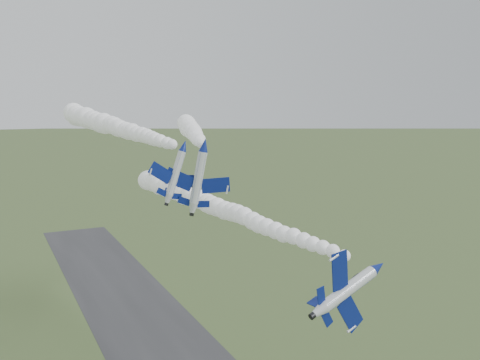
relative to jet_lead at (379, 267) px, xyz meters
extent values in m
cylinder|color=silver|center=(-0.07, 0.11, -0.02)|extent=(3.47, 9.33, 2.07)
cone|color=navy|center=(0.83, -5.58, -0.02)|extent=(2.42, 2.68, 2.07)
cone|color=silver|center=(-0.93, 5.57, -0.02)|extent=(2.35, 2.25, 2.07)
cylinder|color=black|center=(-1.10, 6.65, -0.02)|extent=(1.14, 0.81, 1.05)
ellipsoid|color=black|center=(0.87, -2.12, 0.18)|extent=(1.85, 3.30, 1.38)
cube|color=navy|center=(-1.41, 0.77, 3.01)|extent=(2.17, 2.85, 4.77)
cube|color=navy|center=(0.70, 1.11, -3.15)|extent=(2.17, 2.85, 4.77)
cube|color=navy|center=(-1.34, 4.52, 1.62)|extent=(0.99, 1.31, 2.09)
cube|color=navy|center=(-0.21, 4.70, -1.66)|extent=(0.99, 1.31, 2.09)
cube|color=navy|center=(0.58, 4.56, 0.45)|extent=(2.54, 2.07, 0.91)
cylinder|color=silver|center=(-16.88, 29.00, 14.71)|extent=(2.32, 7.47, 1.67)
cone|color=navy|center=(-16.47, 24.38, 14.71)|extent=(1.84, 2.07, 1.67)
cone|color=silver|center=(-17.28, 33.44, 14.71)|extent=(1.81, 1.72, 1.67)
cylinder|color=black|center=(-17.36, 34.31, 14.71)|extent=(0.89, 0.60, 0.85)
ellipsoid|color=black|center=(-16.55, 27.13, 15.18)|extent=(1.34, 2.61, 1.12)
cube|color=navy|center=(-19.45, 29.47, 15.46)|extent=(4.01, 2.43, 1.45)
cube|color=navy|center=(-14.52, 29.91, 13.72)|extent=(4.01, 2.43, 1.45)
cube|color=navy|center=(-18.52, 32.54, 15.18)|extent=(1.76, 1.11, 0.66)
cube|color=navy|center=(-15.89, 32.78, 14.25)|extent=(1.76, 1.11, 0.66)
cube|color=navy|center=(-16.81, 32.48, 15.78)|extent=(0.86, 1.46, 1.85)
cylinder|color=silver|center=(-13.83, 27.60, 14.83)|extent=(4.01, 8.79, 1.80)
cone|color=navy|center=(-15.26, 22.35, 14.83)|extent=(2.34, 2.65, 1.80)
cone|color=silver|center=(-12.45, 32.64, 14.83)|extent=(2.23, 2.26, 1.80)
cylinder|color=black|center=(-12.18, 33.63, 14.83)|extent=(1.04, 0.83, 0.91)
ellipsoid|color=black|center=(-14.31, 25.43, 15.39)|extent=(1.94, 3.17, 1.20)
cube|color=navy|center=(-16.56, 29.19, 15.26)|extent=(5.15, 3.60, 1.04)
cube|color=navy|center=(-10.73, 27.60, 14.09)|extent=(5.15, 3.60, 1.04)
cube|color=navy|center=(-14.25, 32.18, 15.14)|extent=(2.26, 1.62, 0.49)
cube|color=navy|center=(-11.14, 31.33, 14.51)|extent=(2.26, 1.62, 0.49)
cube|color=navy|center=(-12.51, 31.45, 16.14)|extent=(0.96, 1.73, 2.24)
camera|label=1|loc=(-46.94, -53.99, 22.17)|focal=40.00mm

